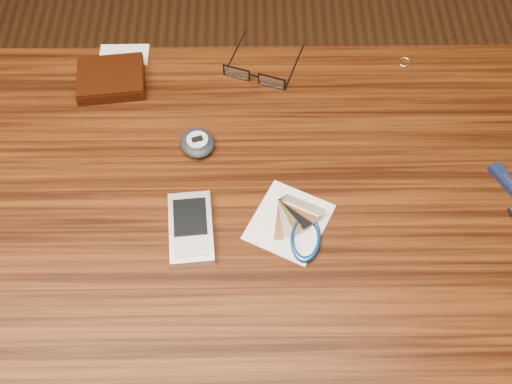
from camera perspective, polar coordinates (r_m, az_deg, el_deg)
desk at (r=0.96m, az=-4.26°, el=-6.48°), size 1.00×0.70×0.75m
wallet_and_card at (r=1.05m, az=-12.74°, el=9.85°), size 0.11×0.13×0.02m
eyeglasses at (r=1.03m, az=-0.06°, el=10.37°), size 0.13×0.13×0.02m
gold_ring at (r=1.09m, az=13.07°, el=11.17°), size 0.03×0.03×0.00m
pda_phone at (r=0.87m, az=-5.81°, el=-3.23°), size 0.07×0.11×0.02m
pedometer at (r=0.94m, az=-5.24°, el=4.39°), size 0.06×0.07×0.02m
notepad_keys at (r=0.87m, az=3.73°, el=-3.23°), size 0.13×0.14×0.01m
pocket_knife at (r=0.97m, az=21.73°, el=0.54°), size 0.05×0.08×0.01m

